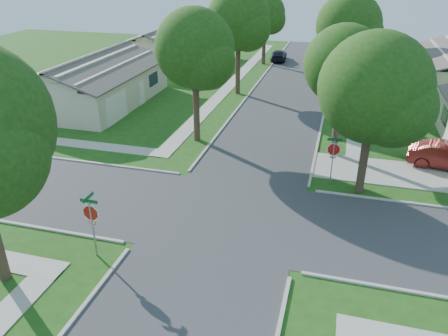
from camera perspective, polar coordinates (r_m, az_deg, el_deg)
name	(u,v)px	position (r m, az deg, el deg)	size (l,w,h in m)	color
ground	(229,215)	(22.06, 0.67, -6.13)	(100.00, 100.00, 0.00)	#204713
road_ns	(229,215)	(22.05, 0.67, -6.12)	(7.00, 100.00, 0.02)	#333335
sidewalk_ne	(356,87)	(45.63, 16.84, 10.04)	(1.20, 40.00, 0.04)	#9E9B91
sidewalk_nw	(236,79)	(46.86, 1.56, 11.53)	(1.20, 40.00, 0.04)	#9E9B91
driveway	(386,172)	(27.95, 20.42, -0.51)	(8.80, 3.60, 0.05)	#9E9B91
stop_sign_sw	(91,216)	(19.01, -16.98, -5.96)	(1.05, 0.80, 2.98)	gray
stop_sign_ne	(333,151)	(24.76, 14.11, 2.11)	(1.05, 0.80, 2.98)	gray
tree_e_near	(344,68)	(27.76, 15.45, 12.43)	(4.97, 4.80, 8.28)	#38281C
tree_e_mid	(349,29)	(39.46, 16.01, 17.09)	(5.59, 5.40, 9.21)	#38281C
tree_e_far	(351,14)	(52.40, 16.20, 18.76)	(5.17, 5.00, 8.72)	#38281C
tree_w_near	(196,52)	(29.19, -3.74, 14.86)	(5.38, 5.20, 8.97)	#38281C
tree_w_mid	(239,22)	(40.52, 2.00, 18.56)	(5.80, 5.60, 9.56)	#38281C
tree_w_far	(265,16)	(53.28, 5.44, 19.19)	(4.76, 4.60, 8.04)	#38281C
tree_ne_corner	(375,93)	(23.17, 19.15, 9.21)	(5.80, 5.60, 8.66)	#38281C
house_nw_near	(96,86)	(40.32, -16.39, 10.29)	(8.42, 13.60, 4.23)	#B5AC8F
house_nw_far	(169,49)	(55.13, -7.23, 15.14)	(8.42, 13.60, 4.23)	#B5AC8F
car_curb_east	(323,67)	(49.60, 12.77, 12.68)	(1.94, 4.83, 1.65)	black
car_curb_west	(279,55)	(56.07, 7.17, 14.41)	(1.79, 4.41, 1.28)	black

